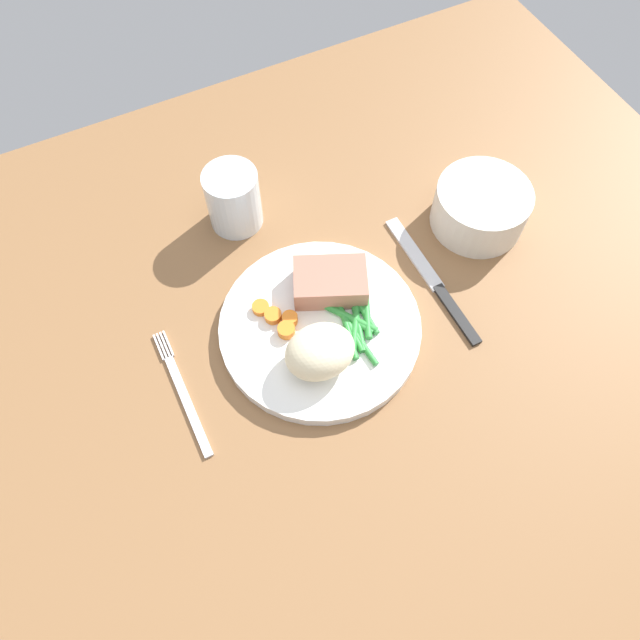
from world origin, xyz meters
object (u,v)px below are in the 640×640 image
at_px(fork, 183,392).
at_px(knife, 434,282).
at_px(dinner_plate, 320,327).
at_px(water_glass, 234,202).
at_px(salad_bowl, 481,206).
at_px(meat_portion, 330,282).

relative_size(fork, knife, 0.81).
distance_m(dinner_plate, knife, 0.16).
distance_m(knife, water_glass, 0.27).
relative_size(fork, salad_bowl, 1.37).
bearing_deg(salad_bowl, water_glass, 152.94).
bearing_deg(fork, knife, 1.65).
bearing_deg(knife, water_glass, 134.48).
height_order(dinner_plate, fork, dinner_plate).
xyz_separation_m(dinner_plate, meat_portion, (0.03, 0.04, 0.02)).
distance_m(dinner_plate, meat_portion, 0.06).
relative_size(dinner_plate, meat_portion, 2.76).
bearing_deg(meat_portion, fork, -169.01).
bearing_deg(meat_portion, dinner_plate, -130.60).
relative_size(knife, salad_bowl, 1.69).
bearing_deg(dinner_plate, salad_bowl, 11.94).
bearing_deg(dinner_plate, fork, -179.16).
height_order(knife, water_glass, water_glass).
height_order(meat_portion, fork, meat_portion).
bearing_deg(dinner_plate, water_glass, 97.00).
relative_size(dinner_plate, water_glass, 2.86).
bearing_deg(water_glass, salad_bowl, -27.06).
bearing_deg(meat_portion, water_glass, 109.38).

